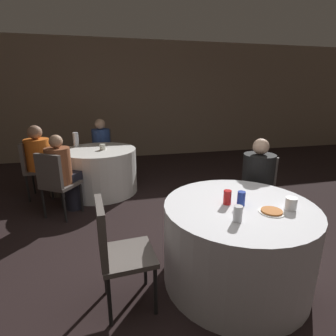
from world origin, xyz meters
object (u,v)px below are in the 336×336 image
chair_near_west (115,246)px  person_black_shirt (256,187)px  table_near (237,243)px  pizza_plate_near (272,211)px  soda_can_silver (238,214)px  soda_can_red (227,197)px  chair_far_west (33,164)px  person_orange_shirt (43,161)px  chair_far_southwest (55,180)px  soda_can_blue (241,199)px  bottle_far (76,139)px  person_blue_shirt (102,148)px  chair_near_northeast (258,186)px  table_far (100,171)px  chair_far_north (102,148)px  person_floral_shirt (64,175)px

chair_near_west → person_black_shirt: person_black_shirt is taller
table_near → pizza_plate_near: pizza_plate_near is taller
table_near → soda_can_silver: size_ratio=10.52×
person_black_shirt → soda_can_red: bearing=83.7°
table_near → chair_far_west: chair_far_west is taller
person_orange_shirt → pizza_plate_near: bearing=39.8°
chair_far_southwest → soda_can_blue: 2.41m
pizza_plate_near → chair_far_west: bearing=131.4°
chair_far_west → soda_can_blue: size_ratio=7.38×
chair_far_southwest → person_orange_shirt: bearing=142.7°
table_near → chair_near_west: bearing=-175.9°
pizza_plate_near → bottle_far: bottle_far is taller
person_blue_shirt → person_black_shirt: (1.73, -2.65, 0.01)m
chair_near_northeast → bottle_far: (-2.24, 2.02, 0.31)m
chair_near_west → chair_far_west: (-1.14, 2.57, 0.00)m
table_far → chair_far_north: size_ratio=1.33×
chair_near_northeast → chair_far_north: (-1.82, 2.69, 0.00)m
table_far → person_floral_shirt: bearing=-123.3°
table_near → pizza_plate_near: size_ratio=6.32×
chair_far_north → person_black_shirt: 3.30m
person_black_shirt → pizza_plate_near: bearing=105.4°
table_far → person_black_shirt: bearing=-45.7°
person_black_shirt → soda_can_silver: person_black_shirt is taller
person_black_shirt → person_blue_shirt: bearing=-16.2°
chair_near_west → chair_near_northeast: size_ratio=1.00×
chair_far_southwest → chair_near_northeast: bearing=14.1°
chair_near_west → table_far: bearing=178.7°
chair_far_southwest → soda_can_blue: size_ratio=7.38×
pizza_plate_near → chair_far_southwest: bearing=136.2°
table_far → soda_can_red: bearing=-66.2°
chair_far_southwest → person_floral_shirt: (0.09, 0.14, 0.02)m
chair_far_north → chair_far_west: 1.45m
pizza_plate_near → soda_can_red: 0.36m
person_black_shirt → soda_can_blue: size_ratio=9.34×
table_far → soda_can_silver: (1.02, -2.74, 0.43)m
chair_far_southwest → person_blue_shirt: bearing=104.1°
chair_near_west → person_black_shirt: size_ratio=0.79×
person_blue_shirt → pizza_plate_near: bearing=112.9°
chair_near_west → person_orange_shirt: (-0.98, 2.57, 0.05)m
table_near → pizza_plate_near: 0.45m
table_near → person_floral_shirt: size_ratio=1.15×
chair_far_southwest → soda_can_red: (1.63, -1.60, 0.25)m
chair_far_north → person_floral_shirt: size_ratio=0.81×
chair_near_northeast → pizza_plate_near: size_ratio=4.43×
chair_far_southwest → bottle_far: 1.23m
table_near → soda_can_blue: 0.43m
table_near → person_floral_shirt: person_floral_shirt is taller
table_far → person_orange_shirt: (-0.85, 0.01, 0.23)m
table_near → bottle_far: (-1.55, 2.81, 0.48)m
table_far → person_black_shirt: person_black_shirt is taller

